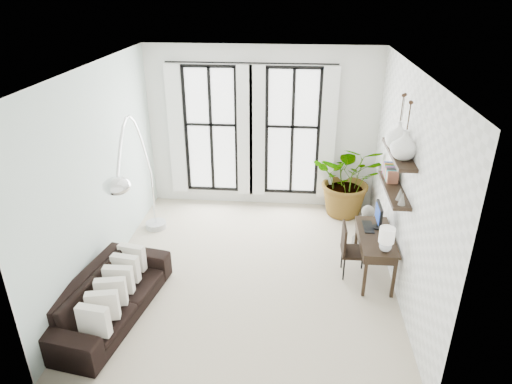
# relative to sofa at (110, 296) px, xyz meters

# --- Properties ---
(floor) EXTENTS (5.00, 5.00, 0.00)m
(floor) POSITION_rel_sofa_xyz_m (1.80, 1.22, -0.32)
(floor) COLOR beige
(floor) RESTS_ON ground
(ceiling) EXTENTS (5.00, 5.00, 0.00)m
(ceiling) POSITION_rel_sofa_xyz_m (1.80, 1.22, 2.88)
(ceiling) COLOR white
(ceiling) RESTS_ON wall_back
(wall_left) EXTENTS (0.00, 5.00, 5.00)m
(wall_left) POSITION_rel_sofa_xyz_m (-0.45, 1.22, 1.28)
(wall_left) COLOR silver
(wall_left) RESTS_ON floor
(wall_right) EXTENTS (0.00, 5.00, 5.00)m
(wall_right) POSITION_rel_sofa_xyz_m (4.05, 1.22, 1.28)
(wall_right) COLOR white
(wall_right) RESTS_ON floor
(wall_back) EXTENTS (4.50, 0.00, 4.50)m
(wall_back) POSITION_rel_sofa_xyz_m (1.80, 3.72, 1.28)
(wall_back) COLOR white
(wall_back) RESTS_ON floor
(windows) EXTENTS (3.26, 0.13, 2.65)m
(windows) POSITION_rel_sofa_xyz_m (1.60, 3.65, 1.24)
(windows) COLOR white
(windows) RESTS_ON wall_back
(wall_shelves) EXTENTS (0.25, 1.30, 0.60)m
(wall_shelves) POSITION_rel_sofa_xyz_m (3.91, 1.34, 1.41)
(wall_shelves) COLOR black
(wall_shelves) RESTS_ON wall_right
(sofa) EXTENTS (1.20, 2.30, 0.64)m
(sofa) POSITION_rel_sofa_xyz_m (0.00, 0.00, 0.00)
(sofa) COLOR black
(sofa) RESTS_ON floor
(throw_pillows) EXTENTS (0.40, 1.52, 0.40)m
(throw_pillows) POSITION_rel_sofa_xyz_m (0.10, -0.00, 0.18)
(throw_pillows) COLOR silver
(throw_pillows) RESTS_ON sofa
(plant) EXTENTS (1.52, 1.36, 1.53)m
(plant) POSITION_rel_sofa_xyz_m (3.53, 3.37, 0.44)
(plant) COLOR #2D7228
(plant) RESTS_ON floor
(desk) EXTENTS (0.52, 1.22, 1.12)m
(desk) POSITION_rel_sofa_xyz_m (3.75, 1.24, 0.37)
(desk) COLOR black
(desk) RESTS_ON floor
(desk_chair) EXTENTS (0.42, 0.42, 0.87)m
(desk_chair) POSITION_rel_sofa_xyz_m (3.37, 1.28, 0.18)
(desk_chair) COLOR black
(desk_chair) RESTS_ON floor
(arc_lamp) EXTENTS (0.76, 2.79, 2.56)m
(arc_lamp) POSITION_rel_sofa_xyz_m (0.10, 1.25, 1.68)
(arc_lamp) COLOR silver
(arc_lamp) RESTS_ON floor
(buddha) EXTENTS (0.44, 0.44, 0.79)m
(buddha) POSITION_rel_sofa_xyz_m (3.74, 2.15, 0.01)
(buddha) COLOR gray
(buddha) RESTS_ON floor
(vase_a) EXTENTS (0.37, 0.37, 0.38)m
(vase_a) POSITION_rel_sofa_xyz_m (3.91, 1.05, 1.95)
(vase_a) COLOR white
(vase_a) RESTS_ON shelf_upper
(vase_b) EXTENTS (0.37, 0.37, 0.38)m
(vase_b) POSITION_rel_sofa_xyz_m (3.91, 1.45, 1.95)
(vase_b) COLOR white
(vase_b) RESTS_ON shelf_upper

